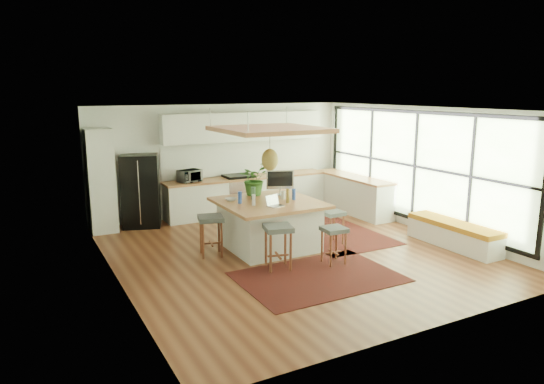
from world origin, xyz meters
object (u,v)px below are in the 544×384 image
fridge (140,186)px  monitor (280,183)px  stool_right_front (332,227)px  stool_left_side (211,237)px  stool_near_right (334,244)px  stool_right_back (311,218)px  island (269,224)px  stool_near_left (278,249)px  laptop (276,200)px  island_plant (254,182)px  microwave (190,175)px

fridge → monitor: 3.27m
stool_right_front → stool_left_side: bearing=168.5°
fridge → stool_right_front: (3.05, -3.11, -0.57)m
stool_near_right → stool_right_back: size_ratio=0.95×
island → stool_near_left: bearing=-110.1°
stool_right_front → stool_near_right: bearing=-123.8°
fridge → laptop: fridge is taller
island_plant → monitor: bearing=-31.5°
fridge → stool_near_right: 4.76m
stool_right_front → island_plant: 1.83m
island_plant → stool_near_left: bearing=-103.2°
microwave → island_plant: size_ratio=0.74×
stool_right_front → laptop: laptop is taller
stool_left_side → island_plant: 1.56m
island → stool_near_left: size_ratio=2.38×
stool_near_left → monitor: monitor is taller
stool_left_side → microwave: microwave is taller
monitor → fridge: bearing=157.9°
stool_near_left → stool_left_side: bearing=122.0°
stool_near_left → island_plant: island_plant is taller
fridge → monitor: bearing=-27.1°
microwave → stool_near_right: bearing=-90.1°
stool_left_side → stool_right_front: bearing=-11.5°
stool_left_side → monitor: size_ratio=1.34×
stool_right_back → microwave: size_ratio=1.39×
fridge → island_plant: bearing=-29.8°
stool_right_front → microwave: bearing=121.3°
island → laptop: bearing=-100.7°
stool_left_side → island_plant: size_ratio=1.11×
island → fridge: bearing=124.0°
island → stool_near_left: 1.21m
stool_near_left → stool_left_side: size_ratio=1.02×
island → island_plant: island_plant is taller
stool_left_side → monitor: (1.64, 0.30, 0.83)m
stool_right_front → stool_left_side: size_ratio=0.89×
microwave → stool_right_back: bearing=-68.9°
island → stool_near_right: (0.59, -1.36, -0.11)m
fridge → stool_right_back: fridge is taller
fridge → monitor: (2.29, -2.32, 0.26)m
island → microwave: 2.86m
stool_right_back → monitor: (-0.74, 0.04, 0.83)m
stool_right_front → stool_near_left: bearing=-156.2°
stool_near_left → monitor: size_ratio=1.38×
island → island_plant: 0.99m
stool_right_back → stool_left_side: (-2.38, -0.26, 0.00)m
monitor → microwave: 2.58m
stool_right_back → stool_near_right: bearing=-110.1°
stool_near_right → stool_left_side: (-1.76, 1.44, 0.00)m
stool_right_back → island_plant: bearing=164.9°
stool_near_left → stool_near_right: stool_near_left is taller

